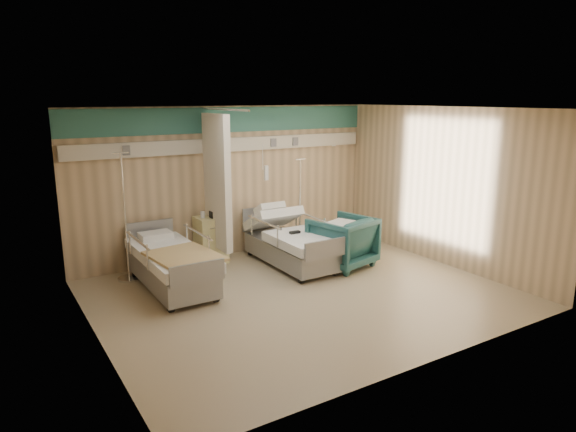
{
  "coord_description": "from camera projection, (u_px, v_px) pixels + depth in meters",
  "views": [
    {
      "loc": [
        -4.09,
        -6.17,
        2.97
      ],
      "look_at": [
        0.11,
        0.6,
        1.1
      ],
      "focal_mm": 32.0,
      "sensor_mm": 36.0,
      "label": 1
    }
  ],
  "objects": [
    {
      "name": "ground",
      "position": [
        302.0,
        294.0,
        7.89
      ],
      "size": [
        6.0,
        5.0,
        0.0
      ],
      "primitive_type": "cube",
      "color": "tan",
      "rests_on": "ground"
    },
    {
      "name": "room_walls",
      "position": [
        292.0,
        172.0,
        7.66
      ],
      "size": [
        6.04,
        5.04,
        2.82
      ],
      "color": "tan",
      "rests_on": "ground"
    },
    {
      "name": "bed_right",
      "position": [
        291.0,
        248.0,
        9.2
      ],
      "size": [
        1.0,
        2.16,
        0.63
      ],
      "primitive_type": null,
      "color": "white",
      "rests_on": "ground"
    },
    {
      "name": "bed_left",
      "position": [
        172.0,
        269.0,
        8.07
      ],
      "size": [
        1.0,
        2.16,
        0.63
      ],
      "primitive_type": null,
      "color": "white",
      "rests_on": "ground"
    },
    {
      "name": "bedside_cabinet",
      "position": [
        211.0,
        240.0,
        9.33
      ],
      "size": [
        0.5,
        0.48,
        0.85
      ],
      "primitive_type": "cube",
      "color": "#D8D087",
      "rests_on": "ground"
    },
    {
      "name": "visitor_armchair",
      "position": [
        342.0,
        242.0,
        9.1
      ],
      "size": [
        1.17,
        1.19,
        0.9
      ],
      "primitive_type": "imported",
      "rotation": [
        0.0,
        0.0,
        3.38
      ],
      "color": "#204F50",
      "rests_on": "ground"
    },
    {
      "name": "waffle_blanket",
      "position": [
        343.0,
        215.0,
        9.02
      ],
      "size": [
        0.74,
        0.71,
        0.07
      ],
      "primitive_type": "cube",
      "rotation": [
        0.0,
        0.0,
        3.53
      ],
      "color": "white",
      "rests_on": "visitor_armchair"
    },
    {
      "name": "iv_stand_right",
      "position": [
        300.0,
        231.0,
        10.16
      ],
      "size": [
        0.32,
        0.32,
        1.8
      ],
      "rotation": [
        0.0,
        0.0,
        -0.07
      ],
      "color": "silver",
      "rests_on": "ground"
    },
    {
      "name": "iv_stand_left",
      "position": [
        128.0,
        254.0,
        8.43
      ],
      "size": [
        0.38,
        0.38,
        2.12
      ],
      "rotation": [
        0.0,
        0.0,
        0.01
      ],
      "color": "silver",
      "rests_on": "ground"
    },
    {
      "name": "call_remote",
      "position": [
        295.0,
        232.0,
        8.96
      ],
      "size": [
        0.19,
        0.09,
        0.04
      ],
      "primitive_type": "cube",
      "rotation": [
        0.0,
        0.0,
        -0.05
      ],
      "color": "black",
      "rests_on": "bed_right"
    },
    {
      "name": "tan_blanket",
      "position": [
        185.0,
        256.0,
        7.63
      ],
      "size": [
        1.02,
        1.22,
        0.04
      ],
      "primitive_type": "cube",
      "rotation": [
        0.0,
        0.0,
        0.12
      ],
      "color": "tan",
      "rests_on": "bed_left"
    },
    {
      "name": "toiletry_bag",
      "position": [
        216.0,
        214.0,
        9.18
      ],
      "size": [
        0.22,
        0.15,
        0.12
      ],
      "primitive_type": "cube",
      "rotation": [
        0.0,
        0.0,
        -0.05
      ],
      "color": "black",
      "rests_on": "bedside_cabinet"
    },
    {
      "name": "white_cup",
      "position": [
        203.0,
        215.0,
        9.14
      ],
      "size": [
        0.11,
        0.11,
        0.12
      ],
      "primitive_type": "cylinder",
      "rotation": [
        0.0,
        0.0,
        0.39
      ],
      "color": "white",
      "rests_on": "bedside_cabinet"
    }
  ]
}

